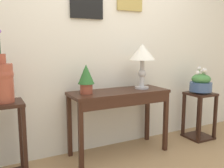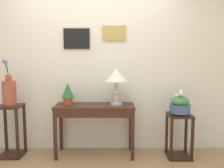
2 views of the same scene
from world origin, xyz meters
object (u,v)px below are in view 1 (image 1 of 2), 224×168
at_px(potted_plant_on_console, 86,77).
at_px(pedestal_stand_left, 6,142).
at_px(table_lamp, 142,55).
at_px(flower_vase_tall_left, 2,78).
at_px(console_table, 120,100).
at_px(pedestal_stand_right, 199,116).
at_px(planter_bowl_wide_right, 201,83).

height_order(potted_plant_on_console, pedestal_stand_left, potted_plant_on_console).
bearing_deg(table_lamp, potted_plant_on_console, 178.07).
distance_m(pedestal_stand_left, flower_vase_tall_left, 0.59).
relative_size(table_lamp, pedestal_stand_left, 0.70).
bearing_deg(potted_plant_on_console, console_table, -7.03).
distance_m(console_table, potted_plant_on_console, 0.48).
bearing_deg(table_lamp, pedestal_stand_right, -4.75).
bearing_deg(console_table, pedestal_stand_left, -179.63).
height_order(console_table, table_lamp, table_lamp).
relative_size(console_table, planter_bowl_wide_right, 3.28).
height_order(table_lamp, pedestal_stand_right, table_lamp).
bearing_deg(pedestal_stand_left, table_lamp, 1.20).
relative_size(flower_vase_tall_left, planter_bowl_wide_right, 1.90).
bearing_deg(pedestal_stand_left, console_table, 0.37).
xyz_separation_m(console_table, pedestal_stand_right, (1.21, -0.05, -0.33)).
relative_size(potted_plant_on_console, planter_bowl_wide_right, 0.90).
xyz_separation_m(console_table, potted_plant_on_console, (-0.39, 0.05, 0.28)).
relative_size(potted_plant_on_console, flower_vase_tall_left, 0.48).
bearing_deg(planter_bowl_wide_right, pedestal_stand_left, 178.98).
bearing_deg(table_lamp, console_table, -175.55).
xyz_separation_m(console_table, table_lamp, (0.31, 0.02, 0.50)).
height_order(table_lamp, pedestal_stand_left, table_lamp).
distance_m(table_lamp, pedestal_stand_right, 1.22).
relative_size(console_table, pedestal_stand_left, 1.51).
bearing_deg(pedestal_stand_right, planter_bowl_wide_right, -110.03).
bearing_deg(pedestal_stand_left, potted_plant_on_console, 3.86).
bearing_deg(pedestal_stand_right, console_table, 177.61).
bearing_deg(table_lamp, flower_vase_tall_left, -178.78).
relative_size(pedestal_stand_left, pedestal_stand_right, 1.19).
relative_size(potted_plant_on_console, pedestal_stand_left, 0.42).
distance_m(console_table, flower_vase_tall_left, 1.25).
xyz_separation_m(console_table, flower_vase_tall_left, (-1.21, -0.01, 0.33)).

